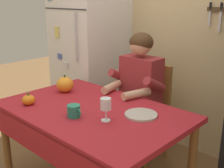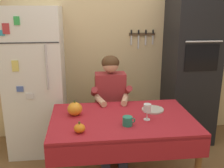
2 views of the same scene
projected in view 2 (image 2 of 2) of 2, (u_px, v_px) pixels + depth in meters
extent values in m
cube|color=#D1B784|center=(113.00, 44.00, 3.62)|extent=(3.70, 0.10, 2.60)
cube|color=#4C3823|center=(142.00, 34.00, 3.56)|extent=(0.36, 0.02, 0.04)
cube|color=silver|center=(131.00, 40.00, 3.56)|extent=(0.02, 0.01, 0.13)
cube|color=black|center=(131.00, 32.00, 3.53)|extent=(0.02, 0.01, 0.06)
cube|color=silver|center=(138.00, 42.00, 3.58)|extent=(0.02, 0.01, 0.18)
cube|color=black|center=(139.00, 32.00, 3.54)|extent=(0.02, 0.01, 0.06)
cube|color=silver|center=(146.00, 40.00, 3.59)|extent=(0.02, 0.01, 0.13)
cube|color=black|center=(146.00, 32.00, 3.55)|extent=(0.02, 0.01, 0.06)
cube|color=silver|center=(153.00, 40.00, 3.60)|extent=(0.02, 0.01, 0.12)
cube|color=black|center=(153.00, 32.00, 3.56)|extent=(0.02, 0.01, 0.06)
cube|color=white|center=(36.00, 81.00, 3.25)|extent=(0.68, 0.68, 1.80)
cylinder|color=silver|center=(47.00, 68.00, 2.86)|extent=(0.02, 0.02, 0.50)
cube|color=#333335|center=(27.00, 43.00, 2.78)|extent=(0.67, 0.01, 0.01)
cube|color=teal|center=(2.00, 33.00, 2.72)|extent=(0.06, 0.01, 0.06)
cube|color=#E5D666|center=(15.00, 66.00, 2.83)|extent=(0.07, 0.01, 0.12)
cube|color=green|center=(17.00, 21.00, 2.70)|extent=(0.06, 0.01, 0.09)
cube|color=silver|center=(30.00, 96.00, 2.94)|extent=(0.09, 0.02, 0.07)
cube|color=#B73338|center=(6.00, 29.00, 2.71)|extent=(0.07, 0.01, 0.11)
cube|color=#4C66B7|center=(20.00, 89.00, 2.90)|extent=(0.08, 0.01, 0.06)
cube|color=black|center=(190.00, 65.00, 3.46)|extent=(0.60, 0.60, 2.10)
cube|color=black|center=(202.00, 58.00, 3.13)|extent=(0.42, 0.01, 0.32)
cylinder|color=silver|center=(204.00, 41.00, 3.05)|extent=(0.45, 0.02, 0.02)
cylinder|color=brown|center=(61.00, 138.00, 2.99)|extent=(0.06, 0.06, 0.70)
cylinder|color=brown|center=(170.00, 132.00, 3.13)|extent=(0.06, 0.06, 0.70)
cube|color=#A81E28|center=(122.00, 119.00, 2.58)|extent=(1.40, 0.90, 0.04)
cube|color=#A81E28|center=(130.00, 152.00, 2.19)|extent=(1.40, 0.01, 0.20)
cube|color=#9E6B33|center=(110.00, 118.00, 3.32)|extent=(0.40, 0.40, 0.04)
cube|color=#9E6B33|center=(109.00, 94.00, 3.42)|extent=(0.36, 0.04, 0.48)
cylinder|color=#9E6B33|center=(98.00, 141.00, 3.20)|extent=(0.04, 0.04, 0.41)
cylinder|color=#9E6B33|center=(96.00, 129.00, 3.52)|extent=(0.04, 0.04, 0.41)
cylinder|color=#9E6B33|center=(125.00, 140.00, 3.24)|extent=(0.04, 0.04, 0.41)
cylinder|color=#9E6B33|center=(121.00, 128.00, 3.56)|extent=(0.04, 0.04, 0.41)
cube|color=#38384C|center=(105.00, 163.00, 3.05)|extent=(0.10, 0.22, 0.08)
cube|color=#38384C|center=(122.00, 162.00, 3.08)|extent=(0.10, 0.22, 0.08)
cylinder|color=#38384C|center=(105.00, 146.00, 3.06)|extent=(0.09, 0.09, 0.38)
cylinder|color=#38384C|center=(121.00, 145.00, 3.08)|extent=(0.09, 0.09, 0.38)
cube|color=#38384C|center=(104.00, 119.00, 3.13)|extent=(0.12, 0.40, 0.11)
cube|color=#38384C|center=(119.00, 118.00, 3.15)|extent=(0.12, 0.40, 0.11)
cube|color=#9E2D33|center=(110.00, 92.00, 3.18)|extent=(0.36, 0.20, 0.48)
cylinder|color=#9E2D33|center=(94.00, 92.00, 3.08)|extent=(0.07, 0.26, 0.18)
cylinder|color=#9E2D33|center=(128.00, 90.00, 3.12)|extent=(0.07, 0.26, 0.18)
cylinder|color=#D8A884|center=(100.00, 101.00, 2.94)|extent=(0.13, 0.27, 0.07)
cylinder|color=#D8A884|center=(125.00, 100.00, 2.97)|extent=(0.13, 0.27, 0.07)
sphere|color=#D8A884|center=(110.00, 64.00, 3.06)|extent=(0.19, 0.19, 0.19)
ellipsoid|color=#472D19|center=(110.00, 63.00, 3.06)|extent=(0.21, 0.21, 0.17)
cylinder|color=#237F66|center=(127.00, 121.00, 2.39)|extent=(0.09, 0.09, 0.09)
torus|color=#237F66|center=(133.00, 120.00, 2.39)|extent=(0.05, 0.01, 0.05)
cylinder|color=white|center=(147.00, 119.00, 2.52)|extent=(0.06, 0.06, 0.01)
cylinder|color=white|center=(147.00, 115.00, 2.51)|extent=(0.01, 0.01, 0.08)
cylinder|color=white|center=(147.00, 108.00, 2.49)|extent=(0.07, 0.07, 0.08)
ellipsoid|color=orange|center=(75.00, 109.00, 2.61)|extent=(0.15, 0.15, 0.13)
cylinder|color=#4C6023|center=(75.00, 102.00, 2.59)|extent=(0.02, 0.02, 0.02)
ellipsoid|color=orange|center=(80.00, 128.00, 2.26)|extent=(0.10, 0.10, 0.08)
cylinder|color=#4C6023|center=(79.00, 123.00, 2.24)|extent=(0.02, 0.02, 0.02)
cylinder|color=#B7B2A8|center=(153.00, 110.00, 2.75)|extent=(0.23, 0.23, 0.02)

